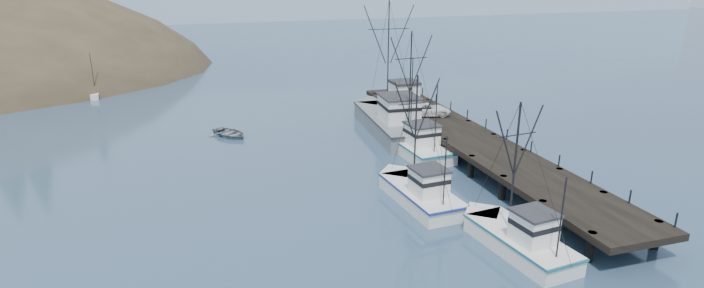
# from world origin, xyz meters

# --- Properties ---
(ground) EXTENTS (400.00, 400.00, 0.00)m
(ground) POSITION_xyz_m (0.00, 0.00, 0.00)
(ground) COLOR navy
(ground) RESTS_ON ground
(pier) EXTENTS (6.00, 44.00, 2.00)m
(pier) POSITION_xyz_m (14.00, 16.00, 1.69)
(pier) COLOR black
(pier) RESTS_ON ground
(distant_ridge) EXTENTS (360.00, 40.00, 26.00)m
(distant_ridge) POSITION_xyz_m (10.00, 170.00, 0.00)
(distant_ridge) COLOR #9EB2C6
(distant_ridge) RESTS_ON ground
(distant_ridge_far) EXTENTS (180.00, 25.00, 18.00)m
(distant_ridge_far) POSITION_xyz_m (-40.00, 185.00, 0.00)
(distant_ridge_far) COLOR silver
(distant_ridge_far) RESTS_ON ground
(moored_sailboats) EXTENTS (16.27, 17.90, 6.35)m
(moored_sailboats) POSITION_xyz_m (-33.65, 56.08, 0.33)
(moored_sailboats) COLOR silver
(moored_sailboats) RESTS_ON ground
(trawler_near) EXTENTS (4.11, 9.83, 10.12)m
(trawler_near) POSITION_xyz_m (7.87, -1.37, 0.82)
(trawler_near) COLOR silver
(trawler_near) RESTS_ON ground
(trawler_mid) EXTENTS (4.09, 10.27, 10.28)m
(trawler_mid) POSITION_xyz_m (4.91, 7.58, 0.82)
(trawler_mid) COLOR silver
(trawler_mid) RESTS_ON ground
(trawler_far) EXTENTS (4.50, 11.95, 12.10)m
(trawler_far) POSITION_xyz_m (9.44, 19.03, 0.82)
(trawler_far) COLOR silver
(trawler_far) RESTS_ON ground
(work_vessel) EXTENTS (6.26, 17.73, 14.50)m
(work_vessel) POSITION_xyz_m (9.92, 26.19, 1.23)
(work_vessel) COLOR slate
(work_vessel) RESTS_ON ground
(pier_shed) EXTENTS (3.00, 3.20, 2.80)m
(pier_shed) POSITION_xyz_m (12.84, 29.70, 3.42)
(pier_shed) COLOR silver
(pier_shed) RESTS_ON pier
(pickup_truck) EXTENTS (5.44, 3.32, 1.41)m
(pickup_truck) POSITION_xyz_m (13.26, 24.15, 2.70)
(pickup_truck) COLOR silver
(pickup_truck) RESTS_ON pier
(motorboat) EXTENTS (5.39, 5.86, 0.99)m
(motorboat) POSITION_xyz_m (-7.57, 29.53, 0.00)
(motorboat) COLOR slate
(motorboat) RESTS_ON ground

